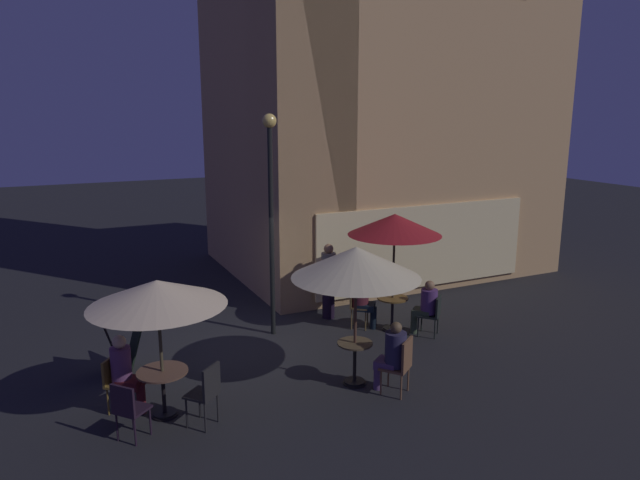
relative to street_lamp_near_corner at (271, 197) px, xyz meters
name	(u,v)px	position (x,y,z in m)	size (l,w,h in m)	color
ground_plane	(235,346)	(-0.94, -0.30, -2.92)	(60.00, 60.00, 0.00)	black
cafe_building	(355,96)	(3.48, 2.91, 2.06)	(8.74, 6.59, 9.97)	tan
street_lamp_near_corner	(271,197)	(0.00, 0.00, 0.00)	(0.28, 0.28, 4.55)	black
menu_sandwich_board	(124,346)	(-3.07, -0.59, -2.42)	(0.68, 0.56, 0.97)	black
cafe_table_0	(163,382)	(-2.72, -2.44, -2.37)	(0.78, 0.78, 0.74)	black
cafe_table_1	(392,308)	(2.37, -0.91, -2.41)	(0.66, 0.66, 0.74)	black
cafe_table_2	(355,357)	(0.44, -2.76, -2.42)	(0.60, 0.60, 0.76)	black
patio_umbrella_0	(157,294)	(-2.72, -2.44, -0.95)	(2.05, 2.05, 2.18)	black
patio_umbrella_1	(395,225)	(2.37, -0.91, -0.62)	(1.95, 1.95, 2.53)	black
patio_umbrella_2	(356,263)	(0.44, -2.76, -0.76)	(2.16, 2.16, 2.43)	black
cafe_chair_0	(117,379)	(-3.33, -1.97, -2.39)	(0.59, 0.59, 0.87)	brown
cafe_chair_1	(128,407)	(-3.30, -2.94, -2.39)	(0.57, 0.57, 0.88)	black
cafe_chair_2	(207,390)	(-2.20, -3.04, -2.33)	(0.58, 0.58, 0.98)	black
cafe_chair_3	(356,303)	(1.75, -0.43, -2.38)	(0.53, 0.53, 0.88)	brown
cafe_chair_4	(433,312)	(2.96, -1.54, -2.40)	(0.61, 0.61, 0.87)	black
cafe_chair_5	(401,362)	(0.95, -3.42, -2.35)	(0.62, 0.62, 0.98)	brown
patron_seated_0	(125,369)	(-3.22, -2.06, -2.21)	(0.50, 0.47, 1.26)	#4F151C
patron_seated_1	(362,297)	(1.85, -0.50, -2.22)	(0.56, 0.53, 1.23)	black
patron_seated_2	(426,304)	(2.86, -1.43, -2.25)	(0.52, 0.52, 1.19)	#374630
patron_seated_3	(393,353)	(0.85, -3.30, -2.22)	(0.51, 0.54, 1.25)	#5B3F6D
patron_standing_4	(329,281)	(1.48, 0.37, -2.05)	(0.33, 0.33, 1.72)	black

